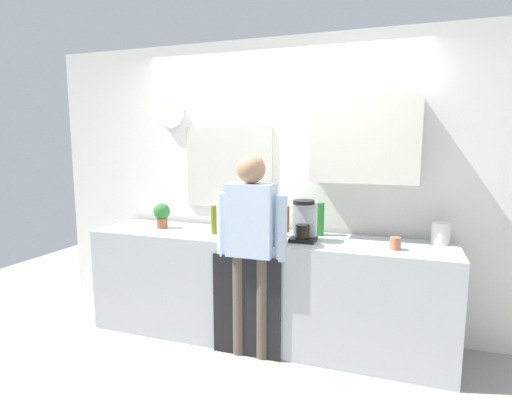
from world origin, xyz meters
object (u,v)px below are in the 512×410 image
object	(u,v)px
coffee_maker	(304,222)
person_at_sink	(251,239)
bottle_olive_oil	(214,220)
bottle_clear_soda	(319,219)
cup_blue_mug	(280,231)
potted_plant	(162,214)
cup_terracotta_mug	(395,243)
storage_canister	(441,233)
bottle_amber_beer	(286,219)
dish_soap	(266,233)

from	to	relation	value
coffee_maker	person_at_sink	world-z (taller)	person_at_sink
bottle_olive_oil	bottle_clear_soda	bearing A→B (deg)	16.39
cup_blue_mug	bottle_olive_oil	bearing A→B (deg)	-170.92
bottle_clear_soda	potted_plant	distance (m)	1.43
cup_terracotta_mug	bottle_clear_soda	bearing A→B (deg)	154.39
coffee_maker	potted_plant	xyz separation A→B (m)	(-1.35, 0.06, -0.01)
bottle_clear_soda	cup_blue_mug	xyz separation A→B (m)	(-0.29, -0.16, -0.09)
bottle_olive_oil	potted_plant	distance (m)	0.57
storage_canister	person_at_sink	distance (m)	1.47
bottle_amber_beer	person_at_sink	bearing A→B (deg)	-104.02
coffee_maker	dish_soap	size ratio (longest dim) A/B	1.83
dish_soap	person_at_sink	world-z (taller)	person_at_sink
coffee_maker	bottle_amber_beer	bearing A→B (deg)	130.31
coffee_maker	dish_soap	bearing A→B (deg)	-147.29
coffee_maker	cup_terracotta_mug	world-z (taller)	coffee_maker
cup_blue_mug	dish_soap	xyz separation A→B (m)	(-0.05, -0.24, 0.03)
dish_soap	storage_canister	bearing A→B (deg)	17.36
cup_blue_mug	person_at_sink	xyz separation A→B (m)	(-0.14, -0.34, -0.01)
bottle_clear_soda	cup_blue_mug	distance (m)	0.34
coffee_maker	person_at_sink	distance (m)	0.46
coffee_maker	storage_canister	bearing A→B (deg)	12.82
bottle_clear_soda	bottle_olive_oil	bearing A→B (deg)	-163.61
bottle_olive_oil	dish_soap	world-z (taller)	bottle_olive_oil
bottle_olive_oil	dish_soap	distance (m)	0.54
cup_terracotta_mug	potted_plant	xyz separation A→B (m)	(-2.04, 0.12, 0.09)
dish_soap	cup_terracotta_mug	bearing A→B (deg)	6.32
bottle_clear_soda	coffee_maker	bearing A→B (deg)	-106.93
coffee_maker	cup_blue_mug	bearing A→B (deg)	161.09
bottle_clear_soda	potted_plant	xyz separation A→B (m)	(-1.42, -0.18, -0.01)
bottle_clear_soda	bottle_amber_beer	bearing A→B (deg)	174.88
cup_terracotta_mug	person_at_sink	bearing A→B (deg)	-169.13
person_at_sink	storage_canister	bearing A→B (deg)	7.04
bottle_olive_oil	potted_plant	world-z (taller)	bottle_olive_oil
cup_blue_mug	person_at_sink	size ratio (longest dim) A/B	0.06
coffee_maker	bottle_olive_oil	size ratio (longest dim) A/B	1.32
bottle_amber_beer	person_at_sink	xyz separation A→B (m)	(-0.13, -0.53, -0.07)
bottle_clear_soda	storage_canister	bearing A→B (deg)	-0.20
potted_plant	person_at_sink	xyz separation A→B (m)	(0.99, -0.32, -0.09)
potted_plant	bottle_olive_oil	bearing A→B (deg)	-7.15
coffee_maker	person_at_sink	xyz separation A→B (m)	(-0.35, -0.27, -0.11)
cup_terracotta_mug	coffee_maker	bearing A→B (deg)	174.81
person_at_sink	dish_soap	bearing A→B (deg)	33.73
potted_plant	storage_canister	world-z (taller)	potted_plant
coffee_maker	bottle_olive_oil	bearing A→B (deg)	-178.88
bottle_amber_beer	dish_soap	size ratio (longest dim) A/B	1.28
bottle_amber_beer	storage_canister	world-z (taller)	bottle_amber_beer
bottle_amber_beer	storage_canister	xyz separation A→B (m)	(1.25, -0.03, -0.03)
bottle_amber_beer	dish_soap	xyz separation A→B (m)	(-0.04, -0.43, -0.04)
dish_soap	person_at_sink	xyz separation A→B (m)	(-0.09, -0.10, -0.04)
bottle_olive_oil	bottle_amber_beer	size ratio (longest dim) A/B	1.09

